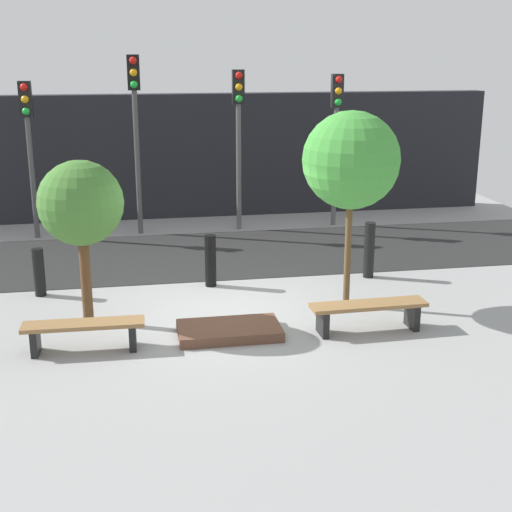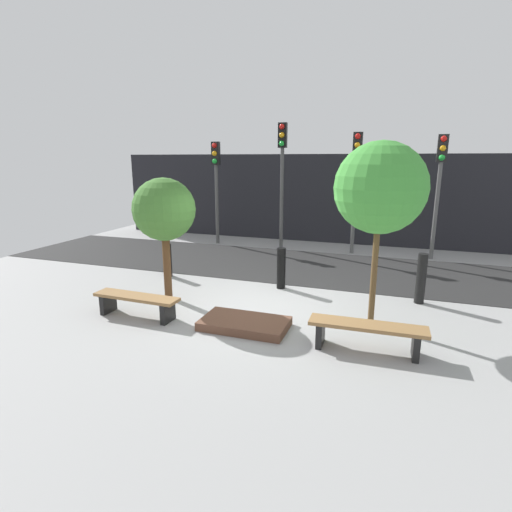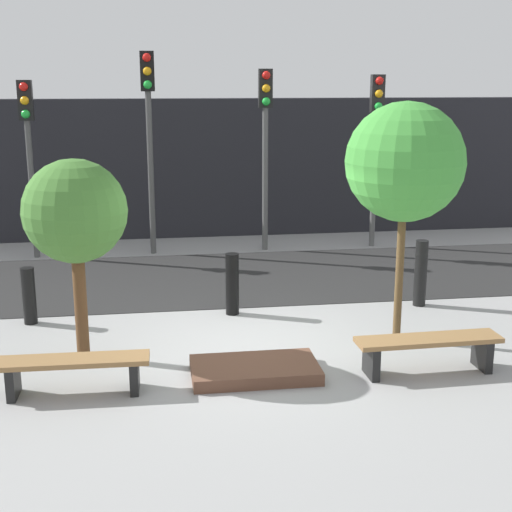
# 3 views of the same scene
# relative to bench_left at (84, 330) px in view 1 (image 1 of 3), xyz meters

# --- Properties ---
(ground_plane) EXTENTS (18.00, 18.00, 0.00)m
(ground_plane) POSITION_rel_bench_left_xyz_m (2.15, 1.11, -0.32)
(ground_plane) COLOR #989898
(road_strip) EXTENTS (18.00, 3.69, 0.01)m
(road_strip) POSITION_rel_bench_left_xyz_m (2.15, 4.72, -0.31)
(road_strip) COLOR #262626
(road_strip) RESTS_ON ground
(building_facade) EXTENTS (16.20, 0.50, 3.15)m
(building_facade) POSITION_rel_bench_left_xyz_m (2.15, 8.55, 1.26)
(building_facade) COLOR black
(building_facade) RESTS_ON ground
(bench_left) EXTENTS (1.75, 0.43, 0.44)m
(bench_left) POSITION_rel_bench_left_xyz_m (0.00, 0.00, 0.00)
(bench_left) COLOR black
(bench_left) RESTS_ON ground
(bench_right) EXTENTS (1.83, 0.45, 0.46)m
(bench_right) POSITION_rel_bench_left_xyz_m (4.29, -0.00, 0.02)
(bench_right) COLOR black
(bench_right) RESTS_ON ground
(planter_bed) EXTENTS (1.56, 0.87, 0.16)m
(planter_bed) POSITION_rel_bench_left_xyz_m (2.15, 0.20, -0.24)
(planter_bed) COLOR brown
(planter_bed) RESTS_ON ground
(tree_behind_left_bench) EXTENTS (1.32, 1.32, 2.62)m
(tree_behind_left_bench) POSITION_rel_bench_left_xyz_m (0.00, 1.14, 1.62)
(tree_behind_left_bench) COLOR brown
(tree_behind_left_bench) RESTS_ON ground
(tree_behind_right_bench) EXTENTS (1.59, 1.59, 3.30)m
(tree_behind_right_bench) POSITION_rel_bench_left_xyz_m (4.29, 1.14, 2.18)
(tree_behind_right_bench) COLOR brown
(tree_behind_right_bench) RESTS_ON ground
(bollard_far_left) EXTENTS (0.20, 0.20, 0.86)m
(bollard_far_left) POSITION_rel_bench_left_xyz_m (-0.90, 2.63, 0.11)
(bollard_far_left) COLOR black
(bollard_far_left) RESTS_ON ground
(bollard_left) EXTENTS (0.21, 0.21, 0.97)m
(bollard_left) POSITION_rel_bench_left_xyz_m (2.15, 2.63, 0.17)
(bollard_left) COLOR black
(bollard_left) RESTS_ON ground
(bollard_center) EXTENTS (0.20, 0.20, 1.08)m
(bollard_center) POSITION_rel_bench_left_xyz_m (5.20, 2.63, 0.22)
(bollard_center) COLOR black
(bollard_center) RESTS_ON ground
(traffic_light_west) EXTENTS (0.28, 0.27, 3.56)m
(traffic_light_west) POSITION_rel_bench_left_xyz_m (-1.43, 6.86, 2.15)
(traffic_light_west) COLOR #484848
(traffic_light_west) RESTS_ON ground
(traffic_light_mid_west) EXTENTS (0.28, 0.27, 4.11)m
(traffic_light_mid_west) POSITION_rel_bench_left_xyz_m (0.96, 6.86, 2.50)
(traffic_light_mid_west) COLOR #494949
(traffic_light_mid_west) RESTS_ON ground
(traffic_light_mid_east) EXTENTS (0.28, 0.27, 3.78)m
(traffic_light_mid_east) POSITION_rel_bench_left_xyz_m (3.34, 6.86, 2.29)
(traffic_light_mid_east) COLOR #535353
(traffic_light_mid_east) RESTS_ON ground
(traffic_light_east) EXTENTS (0.28, 0.27, 3.67)m
(traffic_light_east) POSITION_rel_bench_left_xyz_m (5.72, 6.86, 2.22)
(traffic_light_east) COLOR #565656
(traffic_light_east) RESTS_ON ground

